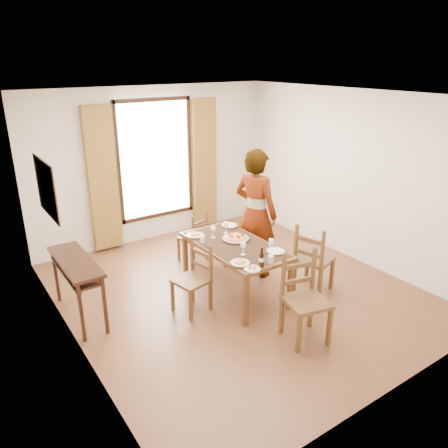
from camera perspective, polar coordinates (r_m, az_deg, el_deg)
ground at (r=6.33m, az=1.62°, el=-8.69°), size 5.00×5.00×0.00m
room_shell at (r=5.82m, az=0.99°, el=5.12°), size 4.60×5.10×2.74m
console_table at (r=5.74m, az=-18.78°, el=-5.51°), size 0.38×1.20×0.80m
dining_table at (r=5.98m, az=1.42°, el=-3.24°), size 0.85×1.61×0.76m
chair_west at (r=5.71m, az=-4.05°, el=-7.32°), size 0.49×0.49×0.93m
chair_north at (r=7.08m, az=-3.99°, el=-1.86°), size 0.47×0.47×0.84m
chair_south at (r=5.22m, az=10.49°, el=-9.85°), size 0.56×0.56×1.06m
chair_east at (r=6.22m, az=11.56°, el=-4.74°), size 0.58×0.58×1.03m
man at (r=6.48m, az=4.14°, el=1.40°), size 0.98×0.89×1.94m
plate_sw at (r=5.38m, az=2.11°, el=-4.96°), size 0.27×0.27×0.05m
plate_se at (r=5.73m, az=6.77°, el=-3.41°), size 0.27×0.27×0.05m
plate_nw at (r=6.20m, az=-3.82°, el=-1.34°), size 0.27×0.27×0.05m
plate_ne at (r=6.55m, az=0.72°, el=-0.07°), size 0.27×0.27×0.05m
pasta_platter at (r=6.06m, az=1.54°, el=-1.61°), size 0.40×0.40×0.10m
caprese_plate at (r=5.25m, az=3.72°, el=-5.76°), size 0.20×0.20×0.04m
wine_glass_a at (r=5.59m, az=2.54°, el=-3.17°), size 0.08×0.08×0.18m
wine_glass_b at (r=6.26m, az=0.24°, el=-0.45°), size 0.08×0.08×0.18m
wine_glass_c at (r=6.10m, az=-1.43°, el=-1.01°), size 0.08×0.08×0.18m
tumbler_a at (r=5.89m, az=6.19°, el=-2.44°), size 0.07×0.07×0.10m
tumbler_b at (r=5.97m, az=-2.83°, el=-1.99°), size 0.07×0.07×0.10m
tumbler_c at (r=5.42m, az=6.11°, el=-4.61°), size 0.07×0.07×0.10m
wine_bottle at (r=5.28m, az=4.94°, el=-4.36°), size 0.07×0.07×0.25m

